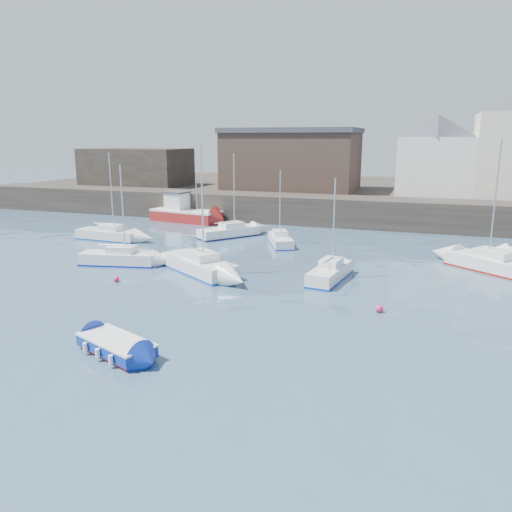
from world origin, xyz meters
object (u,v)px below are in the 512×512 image
(sailboat_a, at_px, (119,258))
(sailboat_d, at_px, (497,264))
(sailboat_f, at_px, (280,240))
(buoy_mid, at_px, (379,312))
(sailboat_e, at_px, (109,234))
(sailboat_b, at_px, (199,265))
(sailboat_c, at_px, (330,273))
(fishing_boat, at_px, (184,212))
(buoy_far, at_px, (217,260))
(blue_dinghy, at_px, (116,346))
(buoy_near, at_px, (117,282))
(sailboat_h, at_px, (229,232))

(sailboat_a, xyz_separation_m, sailboat_d, (26.36, 6.92, 0.04))
(sailboat_f, distance_m, buoy_mid, 18.08)
(sailboat_e, distance_m, buoy_mid, 28.36)
(sailboat_b, xyz_separation_m, sailboat_c, (8.98, 1.20, -0.06))
(fishing_boat, bearing_deg, sailboat_d, -22.18)
(sailboat_d, height_order, buoy_far, sailboat_d)
(buoy_far, bearing_deg, blue_dinghy, -80.72)
(sailboat_e, distance_m, sailboat_f, 15.95)
(sailboat_c, xyz_separation_m, sailboat_e, (-21.94, 6.66, 0.00))
(buoy_near, bearing_deg, sailboat_e, 126.93)
(sailboat_e, height_order, buoy_far, sailboat_e)
(blue_dinghy, distance_m, sailboat_b, 13.70)
(blue_dinghy, distance_m, fishing_boat, 35.91)
(sailboat_h, bearing_deg, buoy_far, -73.95)
(fishing_boat, relative_size, sailboat_e, 1.07)
(sailboat_b, bearing_deg, sailboat_c, 7.59)
(sailboat_d, distance_m, sailboat_h, 23.33)
(sailboat_e, xyz_separation_m, buoy_near, (8.78, -11.67, -0.52))
(sailboat_d, bearing_deg, sailboat_e, 178.63)
(sailboat_h, relative_size, buoy_near, 19.98)
(sailboat_a, bearing_deg, blue_dinghy, -56.22)
(buoy_mid, relative_size, buoy_far, 0.97)
(buoy_far, bearing_deg, sailboat_c, -16.52)
(sailboat_b, height_order, buoy_far, sailboat_b)
(blue_dinghy, relative_size, sailboat_a, 0.57)
(sailboat_e, height_order, sailboat_f, sailboat_e)
(sailboat_a, distance_m, buoy_near, 4.72)
(blue_dinghy, distance_m, sailboat_c, 16.06)
(fishing_boat, bearing_deg, sailboat_c, -42.42)
(sailboat_c, distance_m, sailboat_f, 11.55)
(sailboat_d, bearing_deg, buoy_mid, -121.79)
(sailboat_c, relative_size, sailboat_h, 0.86)
(sailboat_e, xyz_separation_m, sailboat_f, (15.66, 3.03, -0.06))
(sailboat_a, bearing_deg, sailboat_c, 3.78)
(sailboat_d, xyz_separation_m, buoy_near, (-23.87, -10.89, -0.56))
(sailboat_c, height_order, sailboat_e, sailboat_e)
(buoy_far, bearing_deg, buoy_mid, -31.76)
(fishing_boat, bearing_deg, sailboat_a, -76.73)
(buoy_near, distance_m, buoy_far, 8.66)
(sailboat_a, relative_size, sailboat_c, 1.10)
(buoy_near, height_order, buoy_mid, buoy_mid)
(sailboat_c, bearing_deg, fishing_boat, 137.58)
(buoy_mid, bearing_deg, sailboat_b, 161.95)
(sailboat_f, bearing_deg, sailboat_a, -131.12)
(sailboat_b, distance_m, sailboat_d, 20.93)
(sailboat_a, bearing_deg, sailboat_e, 129.27)
(sailboat_b, relative_size, sailboat_f, 1.36)
(sailboat_c, xyz_separation_m, buoy_mid, (3.75, -5.35, -0.51))
(sailboat_b, bearing_deg, blue_dinghy, -79.65)
(blue_dinghy, height_order, sailboat_d, sailboat_d)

